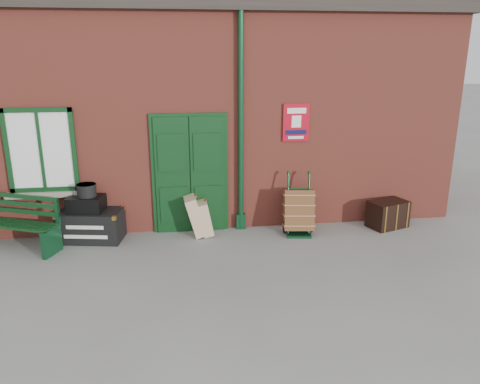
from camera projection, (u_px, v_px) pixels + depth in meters
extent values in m
plane|color=gray|center=(214.00, 262.00, 7.70)|extent=(80.00, 80.00, 0.00)
cube|color=#A14234|center=(199.00, 113.00, 10.44)|extent=(10.00, 4.00, 4.00)
cube|color=#38302B|center=(197.00, 10.00, 9.82)|extent=(10.30, 4.30, 0.30)
cube|color=#0E3315|center=(190.00, 175.00, 8.73)|extent=(1.42, 0.12, 2.32)
cube|color=white|center=(41.00, 151.00, 8.22)|extent=(1.20, 0.08, 1.50)
cylinder|color=#0D371D|center=(241.00, 127.00, 8.56)|extent=(0.10, 0.10, 4.00)
cube|color=#B30C1D|center=(296.00, 122.00, 8.73)|extent=(0.50, 0.03, 0.70)
cube|color=#0E3315|center=(12.00, 224.00, 8.04)|extent=(1.63, 1.02, 0.04)
cube|color=#0E3315|center=(19.00, 204.00, 8.17)|extent=(1.48, 0.67, 0.42)
cube|color=#0D371D|center=(52.00, 241.00, 7.91)|extent=(0.25, 0.46, 0.48)
cube|color=black|center=(91.00, 225.00, 8.53)|extent=(1.21, 0.81, 0.56)
cube|color=black|center=(86.00, 204.00, 8.40)|extent=(0.68, 0.55, 0.28)
cylinder|color=black|center=(87.00, 190.00, 8.33)|extent=(0.39, 0.39, 0.22)
cube|color=tan|center=(195.00, 215.00, 8.75)|extent=(0.42, 0.55, 0.77)
cube|color=tan|center=(205.00, 217.00, 8.79)|extent=(0.33, 0.49, 0.66)
cube|color=#0D371D|center=(299.00, 234.00, 8.79)|extent=(0.49, 0.38, 0.04)
cylinder|color=#0D371D|center=(288.00, 204.00, 8.79)|extent=(0.08, 0.32, 1.13)
cylinder|color=#0D371D|center=(309.00, 204.00, 8.78)|extent=(0.08, 0.32, 1.13)
cylinder|color=black|center=(284.00, 227.00, 8.94)|extent=(0.07, 0.22, 0.21)
cylinder|color=black|center=(311.00, 227.00, 8.94)|extent=(0.07, 0.22, 0.21)
cube|color=brown|center=(298.00, 210.00, 8.80)|extent=(0.63, 0.67, 0.84)
cube|color=black|center=(388.00, 214.00, 9.17)|extent=(0.85, 0.69, 0.53)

